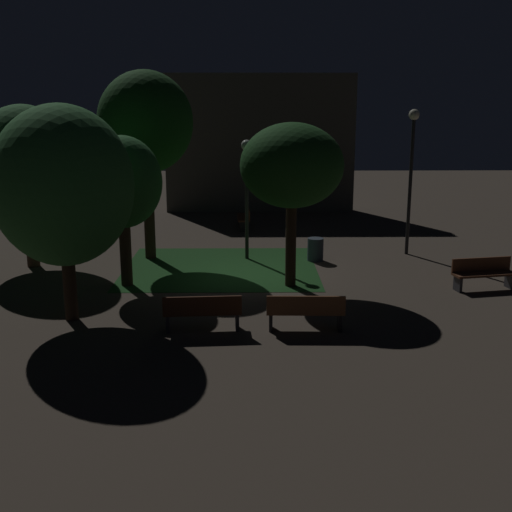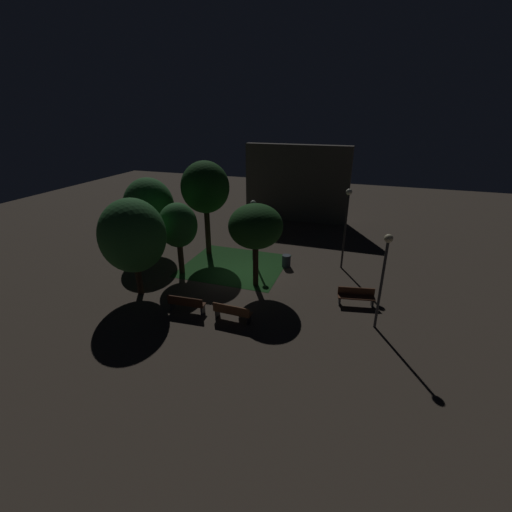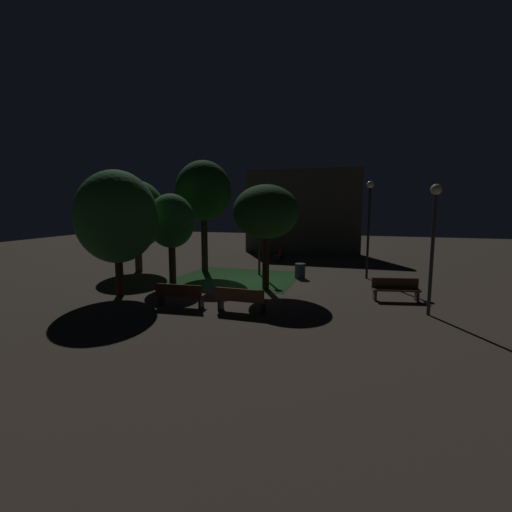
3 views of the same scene
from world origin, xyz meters
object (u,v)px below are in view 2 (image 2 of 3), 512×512
at_px(tree_back_left, 256,227).
at_px(tree_tall_center, 178,226).
at_px(bench_front_left, 186,303).
at_px(tree_near_wall, 205,188).
at_px(bench_lawn_edge, 356,296).
at_px(lamp_post_plaza_east, 253,220).
at_px(bench_front_right, 274,228).
at_px(bench_by_lamp, 232,312).
at_px(tree_lawn_side, 133,236).
at_px(lamp_post_near_wall, 384,266).
at_px(tree_right_canopy, 149,207).
at_px(lamp_post_plaza_west, 346,216).
at_px(trash_bin, 286,261).

distance_m(tree_back_left, tree_tall_center, 4.75).
bearing_deg(bench_front_left, tree_near_wall, 107.60).
distance_m(bench_lawn_edge, lamp_post_plaza_east, 7.94).
bearing_deg(bench_front_right, bench_front_left, -94.31).
bearing_deg(tree_near_wall, bench_by_lamp, -56.92).
bearing_deg(tree_near_wall, lamp_post_plaza_east, -2.61).
bearing_deg(tree_lawn_side, bench_lawn_edge, 12.70).
height_order(bench_lawn_edge, tree_near_wall, tree_near_wall).
relative_size(tree_back_left, lamp_post_near_wall, 1.04).
relative_size(tree_back_left, tree_tall_center, 1.08).
xyz_separation_m(tree_lawn_side, tree_near_wall, (1.00, 6.25, 1.22)).
relative_size(tree_right_canopy, lamp_post_near_wall, 1.15).
xyz_separation_m(tree_tall_center, lamp_post_near_wall, (11.12, -2.24, 0.07)).
relative_size(tree_near_wall, lamp_post_near_wall, 1.39).
distance_m(bench_front_left, lamp_post_plaza_west, 10.44).
distance_m(tree_lawn_side, tree_back_left, 6.22).
distance_m(lamp_post_near_wall, lamp_post_plaza_east, 9.36).
distance_m(tree_tall_center, trash_bin, 6.90).
height_order(bench_front_right, trash_bin, bench_front_right).
height_order(tree_right_canopy, trash_bin, tree_right_canopy).
distance_m(bench_front_left, lamp_post_near_wall, 9.17).
bearing_deg(lamp_post_plaza_east, bench_front_left, -98.29).
xyz_separation_m(bench_front_left, tree_tall_center, (-2.45, 3.82, 2.48)).
bearing_deg(lamp_post_near_wall, tree_lawn_side, -176.57).
bearing_deg(bench_by_lamp, tree_lawn_side, 171.28).
bearing_deg(bench_by_lamp, tree_near_wall, 123.08).
height_order(bench_lawn_edge, lamp_post_near_wall, lamp_post_near_wall).
distance_m(tree_tall_center, lamp_post_near_wall, 11.34).
bearing_deg(tree_right_canopy, tree_back_left, -15.99).
bearing_deg(bench_lawn_edge, tree_near_wall, 159.21).
relative_size(bench_front_left, tree_tall_center, 0.43).
distance_m(bench_lawn_edge, tree_near_wall, 11.38).
relative_size(tree_lawn_side, lamp_post_near_wall, 1.16).
height_order(bench_front_left, tree_right_canopy, tree_right_canopy).
distance_m(tree_lawn_side, lamp_post_plaza_west, 11.92).
distance_m(bench_front_left, bench_front_right, 12.33).
height_order(tree_back_left, tree_tall_center, tree_back_left).
bearing_deg(tree_right_canopy, bench_by_lamp, -36.21).
height_order(lamp_post_near_wall, lamp_post_plaza_east, lamp_post_near_wall).
xyz_separation_m(bench_by_lamp, lamp_post_plaza_east, (-1.36, 6.96, 2.27)).
xyz_separation_m(tree_tall_center, lamp_post_plaza_east, (3.47, 3.14, -0.21)).
xyz_separation_m(bench_by_lamp, tree_tall_center, (-4.83, 3.82, 2.48)).
height_order(bench_lawn_edge, trash_bin, bench_lawn_edge).
bearing_deg(bench_front_left, tree_lawn_side, 165.13).
bearing_deg(tree_right_canopy, trash_bin, 3.86).
bearing_deg(tree_lawn_side, lamp_post_plaza_east, 55.02).
xyz_separation_m(tree_back_left, trash_bin, (1.02, 2.95, -3.05)).
distance_m(tree_tall_center, lamp_post_plaza_west, 9.79).
relative_size(tree_near_wall, lamp_post_plaza_west, 1.25).
height_order(lamp_post_plaza_east, trash_bin, lamp_post_plaza_east).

